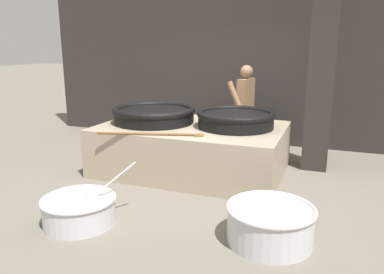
% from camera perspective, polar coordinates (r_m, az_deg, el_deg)
% --- Properties ---
extents(ground_plane, '(60.00, 60.00, 0.00)m').
position_cam_1_polar(ground_plane, '(6.16, -0.00, -5.12)').
color(ground_plane, slate).
extents(back_wall, '(8.44, 0.24, 3.62)m').
position_cam_1_polar(back_wall, '(8.00, 5.96, 12.37)').
color(back_wall, '#2D2826').
rests_on(back_wall, ground_plane).
extents(support_pillar, '(0.40, 0.40, 3.62)m').
position_cam_1_polar(support_pillar, '(6.33, 19.29, 11.36)').
color(support_pillar, '#2D2826').
rests_on(support_pillar, ground_plane).
extents(hearth_platform, '(2.88, 1.88, 0.76)m').
position_cam_1_polar(hearth_platform, '(6.05, -0.00, -1.74)').
color(hearth_platform, tan).
rests_on(hearth_platform, ground_plane).
extents(giant_wok_near, '(1.37, 1.37, 0.26)m').
position_cam_1_polar(giant_wok_near, '(6.21, -5.81, 3.51)').
color(giant_wok_near, black).
rests_on(giant_wok_near, hearth_platform).
extents(giant_wok_far, '(1.21, 1.21, 0.26)m').
position_cam_1_polar(giant_wok_far, '(5.83, 6.68, 2.82)').
color(giant_wok_far, black).
rests_on(giant_wok_far, hearth_platform).
extents(stirring_paddle, '(1.49, 0.50, 0.04)m').
position_cam_1_polar(stirring_paddle, '(5.32, -5.79, 0.45)').
color(stirring_paddle, brown).
rests_on(stirring_paddle, hearth_platform).
extents(cook, '(0.43, 0.64, 1.66)m').
position_cam_1_polar(cook, '(6.96, 8.05, 4.54)').
color(cook, '#8C6647').
rests_on(cook, ground_plane).
extents(prep_bowl_vegetables, '(0.94, 0.89, 0.67)m').
position_cam_1_polar(prep_bowl_vegetables, '(4.54, -16.79, -10.44)').
color(prep_bowl_vegetables, silver).
rests_on(prep_bowl_vegetables, ground_plane).
extents(prep_bowl_meat, '(0.93, 0.93, 0.40)m').
position_cam_1_polar(prep_bowl_meat, '(4.04, 11.82, -12.62)').
color(prep_bowl_meat, silver).
rests_on(prep_bowl_meat, ground_plane).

